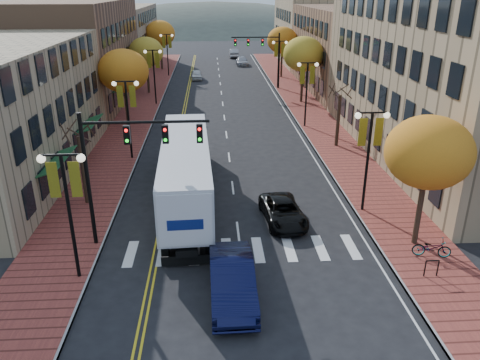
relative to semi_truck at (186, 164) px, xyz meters
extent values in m
plane|color=black|center=(2.91, -8.32, -2.39)|extent=(200.00, 200.00, 0.00)
cube|color=brown|center=(-6.09, 24.18, -2.32)|extent=(4.00, 85.00, 0.15)
cube|color=brown|center=(11.91, 24.18, -2.32)|extent=(4.00, 85.00, 0.15)
cube|color=brown|center=(-14.09, 27.68, 3.11)|extent=(12.00, 24.00, 11.00)
cube|color=#9E8966|center=(-14.09, 52.68, 2.36)|extent=(12.00, 26.00, 9.50)
cube|color=#997F5B|center=(21.41, 7.68, 5.11)|extent=(15.00, 28.00, 15.00)
cube|color=brown|center=(21.41, 33.68, 2.61)|extent=(15.00, 24.00, 10.00)
cube|color=#9E8966|center=(21.41, 55.68, 3.11)|extent=(15.00, 20.00, 11.00)
cylinder|color=#382619|center=(-6.09, -0.32, -0.14)|extent=(0.28, 0.28, 4.20)
cylinder|color=#382619|center=(-6.09, 15.68, 0.21)|extent=(0.28, 0.28, 4.90)
ellipsoid|color=orange|center=(-6.09, 15.68, 3.07)|extent=(4.48, 4.48, 3.81)
cylinder|color=#382619|center=(-6.09, 31.68, 0.03)|extent=(0.28, 0.28, 4.55)
ellipsoid|color=gold|center=(-6.09, 31.68, 2.68)|extent=(4.16, 4.16, 3.54)
cylinder|color=#382619|center=(-6.09, 49.68, 0.28)|extent=(0.28, 0.28, 5.04)
ellipsoid|color=orange|center=(-6.09, 49.68, 3.22)|extent=(4.61, 4.61, 3.92)
cylinder|color=#382619|center=(11.91, -6.32, 0.03)|extent=(0.28, 0.28, 4.55)
ellipsoid|color=orange|center=(11.91, -6.32, 2.68)|extent=(4.16, 4.16, 3.54)
cylinder|color=#382619|center=(11.91, 9.68, -0.14)|extent=(0.28, 0.28, 4.20)
cylinder|color=#382619|center=(11.91, 25.68, 0.21)|extent=(0.28, 0.28, 4.90)
ellipsoid|color=gold|center=(11.91, 25.68, 3.07)|extent=(4.48, 4.48, 3.81)
cylinder|color=#382619|center=(11.91, 41.68, 0.14)|extent=(0.28, 0.28, 4.76)
ellipsoid|color=orange|center=(11.91, 41.68, 2.91)|extent=(4.35, 4.35, 3.70)
cylinder|color=black|center=(-4.59, -8.32, 0.61)|extent=(0.16, 0.16, 6.00)
cylinder|color=black|center=(-4.59, -8.32, 3.61)|extent=(1.60, 0.10, 0.10)
sphere|color=#FFF2CC|center=(-5.39, -8.32, 3.46)|extent=(0.36, 0.36, 0.36)
sphere|color=#FFF2CC|center=(-3.79, -8.32, 3.46)|extent=(0.36, 0.36, 0.36)
cube|color=gold|center=(-5.04, -8.32, 2.51)|extent=(0.45, 0.03, 1.60)
cube|color=gold|center=(-4.14, -8.32, 2.51)|extent=(0.45, 0.03, 1.60)
cylinder|color=black|center=(-4.59, 7.68, 0.61)|extent=(0.16, 0.16, 6.00)
cylinder|color=black|center=(-4.59, 7.68, 3.61)|extent=(1.60, 0.10, 0.10)
sphere|color=#FFF2CC|center=(-5.39, 7.68, 3.46)|extent=(0.36, 0.36, 0.36)
sphere|color=#FFF2CC|center=(-3.79, 7.68, 3.46)|extent=(0.36, 0.36, 0.36)
cube|color=gold|center=(-5.04, 7.68, 2.51)|extent=(0.45, 0.03, 1.60)
cube|color=gold|center=(-4.14, 7.68, 2.51)|extent=(0.45, 0.03, 1.60)
cylinder|color=black|center=(-4.59, 25.68, 0.61)|extent=(0.16, 0.16, 6.00)
cylinder|color=black|center=(-4.59, 25.68, 3.61)|extent=(1.60, 0.10, 0.10)
sphere|color=#FFF2CC|center=(-5.39, 25.68, 3.46)|extent=(0.36, 0.36, 0.36)
sphere|color=#FFF2CC|center=(-3.79, 25.68, 3.46)|extent=(0.36, 0.36, 0.36)
cube|color=gold|center=(-5.04, 25.68, 2.51)|extent=(0.45, 0.03, 1.60)
cube|color=gold|center=(-4.14, 25.68, 2.51)|extent=(0.45, 0.03, 1.60)
cylinder|color=black|center=(-4.59, 43.68, 0.61)|extent=(0.16, 0.16, 6.00)
cylinder|color=black|center=(-4.59, 43.68, 3.61)|extent=(1.60, 0.10, 0.10)
sphere|color=#FFF2CC|center=(-5.39, 43.68, 3.46)|extent=(0.36, 0.36, 0.36)
sphere|color=#FFF2CC|center=(-3.79, 43.68, 3.46)|extent=(0.36, 0.36, 0.36)
cube|color=gold|center=(-5.04, 43.68, 2.51)|extent=(0.45, 0.03, 1.60)
cube|color=gold|center=(-4.14, 43.68, 2.51)|extent=(0.45, 0.03, 1.60)
cylinder|color=black|center=(10.41, -2.32, 0.61)|extent=(0.16, 0.16, 6.00)
cylinder|color=black|center=(10.41, -2.32, 3.61)|extent=(1.60, 0.10, 0.10)
sphere|color=#FFF2CC|center=(9.61, -2.32, 3.46)|extent=(0.36, 0.36, 0.36)
sphere|color=#FFF2CC|center=(11.21, -2.32, 3.46)|extent=(0.36, 0.36, 0.36)
cube|color=gold|center=(9.96, -2.32, 2.51)|extent=(0.45, 0.03, 1.60)
cube|color=gold|center=(10.86, -2.32, 2.51)|extent=(0.45, 0.03, 1.60)
cylinder|color=black|center=(10.41, 15.68, 0.61)|extent=(0.16, 0.16, 6.00)
cylinder|color=black|center=(10.41, 15.68, 3.61)|extent=(1.60, 0.10, 0.10)
sphere|color=#FFF2CC|center=(9.61, 15.68, 3.46)|extent=(0.36, 0.36, 0.36)
sphere|color=#FFF2CC|center=(11.21, 15.68, 3.46)|extent=(0.36, 0.36, 0.36)
cube|color=gold|center=(9.96, 15.68, 2.51)|extent=(0.45, 0.03, 1.60)
cube|color=gold|center=(10.86, 15.68, 2.51)|extent=(0.45, 0.03, 1.60)
cylinder|color=black|center=(10.41, 33.68, 0.61)|extent=(0.16, 0.16, 6.00)
cylinder|color=black|center=(10.41, 33.68, 3.61)|extent=(1.60, 0.10, 0.10)
sphere|color=#FFF2CC|center=(9.61, 33.68, 3.46)|extent=(0.36, 0.36, 0.36)
sphere|color=#FFF2CC|center=(11.21, 33.68, 3.46)|extent=(0.36, 0.36, 0.36)
cube|color=gold|center=(9.96, 33.68, 2.51)|extent=(0.45, 0.03, 1.60)
cube|color=gold|center=(10.86, 33.68, 2.51)|extent=(0.45, 0.03, 1.60)
cylinder|color=black|center=(-4.49, -5.32, 1.11)|extent=(0.20, 0.20, 7.00)
cylinder|color=black|center=(-1.49, -5.32, 4.11)|extent=(6.00, 0.14, 0.14)
cube|color=black|center=(-2.39, -5.32, 3.51)|extent=(0.30, 0.25, 0.90)
sphere|color=#FF0C0C|center=(-2.39, -5.46, 3.76)|extent=(0.16, 0.16, 0.16)
cube|color=black|center=(-0.59, -5.32, 3.51)|extent=(0.30, 0.25, 0.90)
sphere|color=#FF0C0C|center=(-0.59, -5.46, 3.76)|extent=(0.16, 0.16, 0.16)
cube|color=black|center=(1.03, -5.32, 3.51)|extent=(0.30, 0.25, 0.90)
sphere|color=#FF0C0C|center=(1.03, -5.46, 3.76)|extent=(0.16, 0.16, 0.16)
cylinder|color=black|center=(10.31, 33.68, 1.11)|extent=(0.20, 0.20, 7.00)
cylinder|color=black|center=(7.31, 33.68, 4.11)|extent=(6.00, 0.14, 0.14)
cube|color=black|center=(8.21, 33.68, 3.51)|extent=(0.30, 0.25, 0.90)
sphere|color=#FF0C0C|center=(8.21, 33.54, 3.76)|extent=(0.16, 0.16, 0.16)
cube|color=black|center=(6.41, 33.68, 3.51)|extent=(0.30, 0.25, 0.90)
sphere|color=#FF0C0C|center=(6.41, 33.54, 3.76)|extent=(0.16, 0.16, 0.16)
cube|color=black|center=(4.79, 33.68, 3.51)|extent=(0.30, 0.25, 0.90)
sphere|color=#FF0C0C|center=(4.79, 33.54, 3.76)|extent=(0.16, 0.16, 0.16)
cube|color=black|center=(0.05, -1.31, -1.52)|extent=(1.55, 13.34, 0.36)
cube|color=silver|center=(0.05, -1.31, 0.27)|extent=(3.19, 13.40, 2.87)
cube|color=black|center=(-0.27, 6.87, -0.70)|extent=(2.68, 3.17, 2.56)
cylinder|color=black|center=(-0.81, -6.67, -1.88)|extent=(0.40, 1.04, 1.02)
cylinder|color=black|center=(1.34, -6.59, -1.88)|extent=(0.40, 1.04, 1.02)
cylinder|color=black|center=(-0.86, -5.44, -1.88)|extent=(0.40, 1.04, 1.02)
cylinder|color=black|center=(1.29, -5.36, -1.88)|extent=(0.40, 1.04, 1.02)
cylinder|color=black|center=(-1.30, 5.60, -1.88)|extent=(0.40, 1.04, 1.02)
cylinder|color=black|center=(0.85, 5.69, -1.88)|extent=(0.40, 1.04, 1.02)
cylinder|color=black|center=(-1.39, 7.85, -1.88)|extent=(0.40, 1.04, 1.02)
cylinder|color=black|center=(0.76, 7.94, -1.88)|extent=(0.40, 1.04, 1.02)
imported|color=black|center=(2.33, -10.13, -1.52)|extent=(1.95, 5.35, 1.75)
imported|color=black|center=(5.52, -3.31, -1.76)|extent=(2.52, 4.73, 1.26)
imported|color=silver|center=(-0.41, 41.19, -1.76)|extent=(1.71, 3.81, 1.27)
imported|color=#9E9EA5|center=(6.95, 53.80, -1.72)|extent=(1.91, 4.65, 1.35)
imported|color=#A3A3AA|center=(6.04, 63.38, -1.62)|extent=(1.75, 4.74, 1.55)
imported|color=gray|center=(12.16, -7.69, -1.77)|extent=(1.92, 1.03, 0.96)
camera|label=1|loc=(1.62, -26.77, 9.98)|focal=35.00mm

